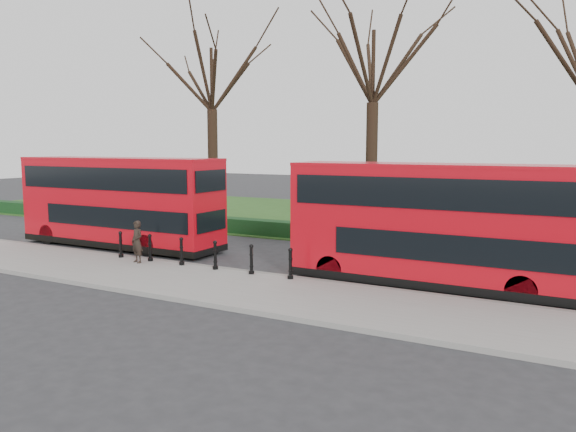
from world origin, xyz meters
The scene contains 13 objects.
ground centered at (0.00, 0.00, 0.00)m, with size 120.00×120.00×0.00m, color #28282B.
pavement centered at (0.00, -3.00, 0.07)m, with size 60.00×4.00×0.15m, color gray.
kerb centered at (0.00, -1.00, 0.07)m, with size 60.00×0.25×0.16m, color slate.
grass_verge centered at (0.00, 15.00, 0.03)m, with size 60.00×18.00×0.06m, color #264A18.
hedge centered at (0.00, 6.80, 0.40)m, with size 60.00×0.90×0.80m, color black.
yellow_line_outer centered at (0.00, -0.70, 0.01)m, with size 60.00×0.10×0.01m, color yellow.
yellow_line_inner centered at (0.00, -0.50, 0.01)m, with size 60.00×0.10×0.01m, color yellow.
tree_left centered at (-8.00, 10.00, 8.86)m, with size 7.79×7.79×12.18m.
tree_mid centered at (2.00, 10.00, 8.92)m, with size 7.85×7.85×12.27m.
bollard_row centered at (-0.51, -1.35, 0.65)m, with size 7.82×0.15×1.00m.
bus_lead centered at (-6.62, 0.92, 2.03)m, with size 10.15×2.33×4.04m.
bus_rear centered at (7.96, 0.45, 2.02)m, with size 10.06×2.31×4.00m.
pedestrian centered at (-3.04, -1.80, 0.95)m, with size 0.59×0.38×1.61m, color black.
Camera 1 is at (11.97, -17.55, 4.59)m, focal length 35.00 mm.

